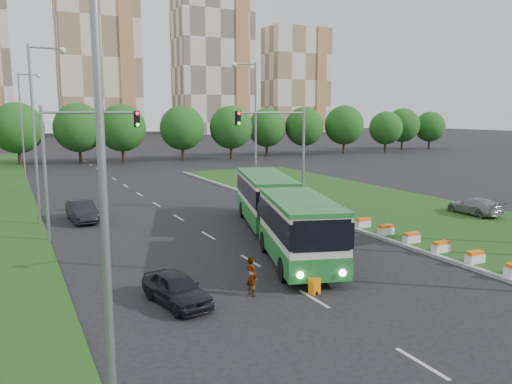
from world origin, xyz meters
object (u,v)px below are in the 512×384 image
pedestrian (252,276)px  shopping_trolley (315,286)px  car_left_far (82,211)px  articulated_bus (275,210)px  car_left_near (176,288)px  traffic_mast_median (285,143)px  car_median (474,206)px  traffic_mast_left (73,151)px

pedestrian → shopping_trolley: (2.45, -1.04, -0.50)m
car_left_far → articulated_bus: bearing=-52.1°
car_left_near → shopping_trolley: bearing=-26.1°
traffic_mast_median → car_median: 14.76m
traffic_mast_left → pedestrian: size_ratio=4.76×
articulated_bus → car_left_near: (-8.38, -7.17, -1.18)m
traffic_mast_left → pedestrian: bearing=-68.7°
traffic_mast_median → articulated_bus: (-4.63, -6.84, -3.52)m
traffic_mast_median → car_left_near: bearing=-132.9°
traffic_mast_median → car_left_far: traffic_mast_median is taller
traffic_mast_left → articulated_bus: (10.53, -5.84, -3.52)m
pedestrian → traffic_mast_left: bearing=11.2°
traffic_mast_median → pedestrian: traffic_mast_median is taller
car_left_near → pedestrian: pedestrian is taller
pedestrian → shopping_trolley: size_ratio=2.44×
articulated_bus → pedestrian: (-5.27, -7.64, -0.99)m
traffic_mast_left → articulated_bus: size_ratio=0.44×
car_median → traffic_mast_left: bearing=-11.3°
articulated_bus → traffic_mast_median: bearing=73.5°
traffic_mast_left → car_median: (27.13, -6.30, -4.58)m
car_left_far → shopping_trolley: 20.52m
car_median → pedestrian: (-21.87, -7.18, 0.07)m
car_median → pedestrian: 23.02m
traffic_mast_left → shopping_trolley: (7.71, -14.52, -5.01)m
traffic_mast_left → shopping_trolley: 17.19m
car_left_near → car_median: (24.99, 6.71, 0.12)m
articulated_bus → traffic_mast_left: bearing=168.6°
car_left_far → pedestrian: size_ratio=2.64×
traffic_mast_left → shopping_trolley: size_ratio=11.64×
car_left_near → car_median: size_ratio=0.89×
articulated_bus → car_left_far: articulated_bus is taller
traffic_mast_median → car_left_near: 19.69m
car_median → pedestrian: bearing=20.0°
car_left_far → shopping_trolley: bearing=-74.8°
articulated_bus → shopping_trolley: (-2.81, -8.68, -1.49)m
car_left_near → car_left_far: bearing=83.0°
car_median → shopping_trolley: car_median is taller
car_left_far → car_median: size_ratio=1.03×
car_left_near → car_left_far: size_ratio=0.86×
pedestrian → car_left_near: bearing=71.2°
traffic_mast_median → shopping_trolley: size_ratio=11.64×
articulated_bus → car_median: size_ratio=4.22×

